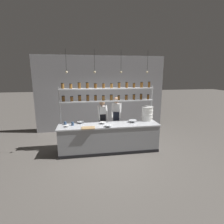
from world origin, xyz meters
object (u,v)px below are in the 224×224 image
at_px(prep_bowl_center_front, 108,126).
at_px(prep_bowl_near_right, 67,126).
at_px(prep_bowl_near_left, 81,122).
at_px(serving_cup_by_board, 73,124).
at_px(chef_left, 102,119).
at_px(chef_center, 116,116).
at_px(prep_bowl_center_back, 103,123).
at_px(prep_bowl_far_left, 133,121).
at_px(serving_cup_front, 65,123).
at_px(container_stack, 147,113).
at_px(spice_shelf_unit, 107,95).
at_px(cutting_board, 88,128).

bearing_deg(prep_bowl_center_front, prep_bowl_near_right, 170.13).
height_order(prep_bowl_center_front, prep_bowl_near_right, prep_bowl_center_front).
height_order(prep_bowl_near_left, serving_cup_by_board, serving_cup_by_board).
distance_m(chef_left, chef_center, 0.55).
xyz_separation_m(prep_bowl_center_back, prep_bowl_far_left, (1.02, 0.00, 0.01)).
xyz_separation_m(chef_left, serving_cup_by_board, (-1.01, -0.58, 0.04)).
height_order(prep_bowl_center_back, prep_bowl_far_left, prep_bowl_far_left).
bearing_deg(serving_cup_front, container_stack, 1.73).
distance_m(prep_bowl_near_right, serving_cup_front, 0.26).
relative_size(prep_bowl_near_left, serving_cup_front, 2.39).
bearing_deg(chef_center, spice_shelf_unit, -116.43).
bearing_deg(cutting_board, prep_bowl_near_right, 158.18).
relative_size(chef_left, prep_bowl_near_right, 10.06).
distance_m(prep_bowl_near_left, serving_cup_by_board, 0.32).
xyz_separation_m(chef_left, chef_center, (0.53, 0.12, 0.04)).
distance_m(prep_bowl_near_left, prep_bowl_near_right, 0.53).
height_order(spice_shelf_unit, chef_left, spice_shelf_unit).
xyz_separation_m(prep_bowl_far_left, serving_cup_front, (-2.22, 0.09, 0.01)).
relative_size(prep_bowl_far_left, serving_cup_by_board, 2.50).
xyz_separation_m(cutting_board, prep_bowl_center_back, (0.48, 0.41, 0.02)).
height_order(chef_left, prep_bowl_center_front, chef_left).
xyz_separation_m(spice_shelf_unit, chef_center, (0.41, 0.43, -0.84)).
bearing_deg(spice_shelf_unit, chef_left, 112.15).
bearing_deg(serving_cup_by_board, spice_shelf_unit, 13.11).
bearing_deg(prep_bowl_near_left, chef_center, 20.78).
distance_m(spice_shelf_unit, prep_bowl_center_front, 1.06).
distance_m(prep_bowl_center_front, serving_cup_front, 1.42).
relative_size(chef_left, prep_bowl_far_left, 5.97).
distance_m(spice_shelf_unit, container_stack, 1.56).
relative_size(spice_shelf_unit, container_stack, 6.48).
height_order(cutting_board, prep_bowl_center_front, prep_bowl_center_front).
bearing_deg(chef_left, prep_bowl_near_right, -157.43).
relative_size(spice_shelf_unit, chef_center, 1.85).
xyz_separation_m(chef_left, container_stack, (1.54, -0.36, 0.23)).
bearing_deg(serving_cup_front, prep_bowl_near_right, -74.23).
height_order(chef_center, prep_bowl_center_back, chef_center).
bearing_deg(prep_bowl_center_back, prep_bowl_center_front, -70.01).
xyz_separation_m(chef_center, prep_bowl_near_right, (-1.72, -0.81, -0.04)).
xyz_separation_m(container_stack, serving_cup_front, (-2.79, -0.08, -0.20)).
distance_m(serving_cup_front, serving_cup_by_board, 0.27).
distance_m(chef_left, prep_bowl_far_left, 1.11).
height_order(spice_shelf_unit, serving_cup_by_board, spice_shelf_unit).
height_order(container_stack, prep_bowl_center_back, container_stack).
bearing_deg(spice_shelf_unit, serving_cup_by_board, -166.89).
bearing_deg(serving_cup_by_board, chef_center, 24.14).
height_order(spice_shelf_unit, prep_bowl_far_left, spice_shelf_unit).
xyz_separation_m(container_stack, serving_cup_by_board, (-2.55, -0.21, -0.19)).
height_order(prep_bowl_center_front, prep_bowl_center_back, prep_bowl_center_front).
height_order(chef_left, prep_bowl_far_left, chef_left).
height_order(chef_left, serving_cup_front, chef_left).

